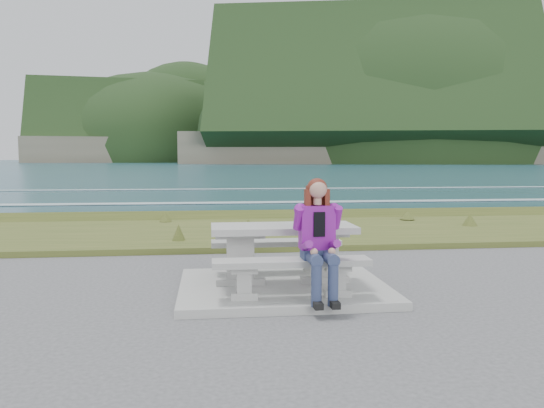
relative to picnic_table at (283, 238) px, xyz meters
name	(u,v)px	position (x,y,z in m)	size (l,w,h in m)	color
concrete_slab	(283,287)	(0.00, 0.00, -0.63)	(2.60, 2.10, 0.10)	#A4A49F
picnic_table	(283,238)	(0.00, 0.00, 0.00)	(1.80, 0.75, 0.75)	#A4A49F
bench_landward	(292,268)	(0.00, -0.70, -0.23)	(1.80, 0.35, 0.45)	#A4A49F
bench_seaward	(276,247)	(0.00, 0.70, -0.23)	(1.80, 0.35, 0.45)	#A4A49F
grass_verge	(252,235)	(0.00, 5.00, -0.68)	(160.00, 4.50, 0.22)	#36491B
shore_drop	(243,220)	(0.00, 7.90, -0.68)	(160.00, 0.80, 2.20)	#5F5947
ocean	(225,215)	(0.00, 25.09, -2.42)	(1600.00, 1600.00, 0.09)	#1F4A59
headland_range	(450,147)	(190.41, 398.40, 9.23)	(729.83, 363.95, 187.01)	#5F5947
seated_woman	(320,256)	(0.30, -0.83, -0.08)	(0.39, 0.68, 1.37)	navy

